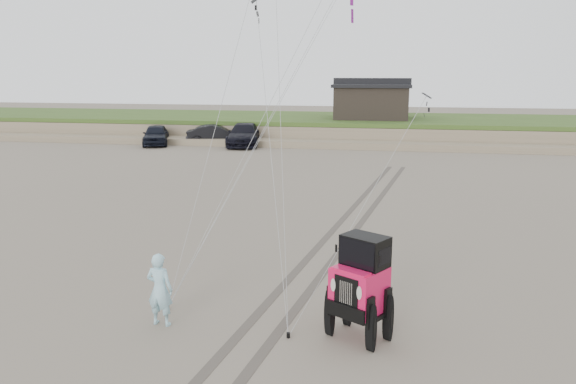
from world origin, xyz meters
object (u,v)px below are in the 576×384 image
cabin (372,100)px  man (160,289)px  truck_b (216,134)px  truck_a (156,135)px  truck_c (244,135)px  jeep (359,299)px

cabin → man: (-3.44, -36.95, -2.38)m
man → truck_b: bearing=-69.0°
truck_a → cabin: bearing=4.8°
truck_c → jeep: jeep is taller
jeep → truck_b: bearing=144.3°
cabin → truck_c: size_ratio=1.10×
cabin → truck_a: cabin is taller
cabin → truck_c: bearing=-146.4°
truck_a → truck_b: 4.64m
cabin → truck_a: (-16.36, -7.12, -2.45)m
truck_a → jeep: jeep is taller
truck_a → jeep: (17.43, -29.69, 0.14)m
truck_b → truck_c: truck_c is taller
truck_c → man: size_ratio=3.37×
truck_b → truck_a: bearing=95.5°
truck_a → truck_c: bearing=-11.9°
truck_a → truck_b: (4.43, 1.40, -0.04)m
jeep → man: bearing=-146.6°
cabin → jeep: cabin is taller
truck_c → jeep: (10.54, -30.52, 0.08)m
truck_a → truck_c: truck_c is taller
truck_b → cabin: bearing=-76.4°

